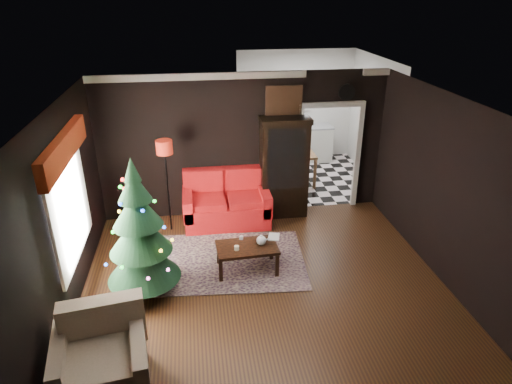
{
  "coord_description": "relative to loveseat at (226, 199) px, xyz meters",
  "views": [
    {
      "loc": [
        -0.96,
        -5.59,
        4.17
      ],
      "look_at": [
        0.0,
        0.9,
        1.15
      ],
      "focal_mm": 31.24,
      "sensor_mm": 36.0,
      "label": 1
    }
  ],
  "objects": [
    {
      "name": "floor",
      "position": [
        0.4,
        -2.05,
        -0.5
      ],
      "size": [
        5.5,
        5.5,
        0.0
      ],
      "primitive_type": "plane",
      "color": "black",
      "rests_on": "ground"
    },
    {
      "name": "ceiling",
      "position": [
        0.4,
        -2.05,
        2.3
      ],
      "size": [
        5.5,
        5.5,
        0.0
      ],
      "primitive_type": "plane",
      "rotation": [
        3.14,
        0.0,
        0.0
      ],
      "color": "white",
      "rests_on": "ground"
    },
    {
      "name": "wall_back",
      "position": [
        0.4,
        0.45,
        0.9
      ],
      "size": [
        5.5,
        0.0,
        5.5
      ],
      "primitive_type": "plane",
      "rotation": [
        1.57,
        0.0,
        0.0
      ],
      "color": "black",
      "rests_on": "ground"
    },
    {
      "name": "wall_front",
      "position": [
        0.4,
        -4.55,
        0.9
      ],
      "size": [
        5.5,
        0.0,
        5.5
      ],
      "primitive_type": "plane",
      "rotation": [
        -1.57,
        0.0,
        0.0
      ],
      "color": "black",
      "rests_on": "ground"
    },
    {
      "name": "wall_left",
      "position": [
        -2.35,
        -2.05,
        0.9
      ],
      "size": [
        0.0,
        5.5,
        5.5
      ],
      "primitive_type": "plane",
      "rotation": [
        1.57,
        0.0,
        1.57
      ],
      "color": "black",
      "rests_on": "ground"
    },
    {
      "name": "wall_right",
      "position": [
        3.15,
        -2.05,
        0.9
      ],
      "size": [
        0.0,
        5.5,
        5.5
      ],
      "primitive_type": "plane",
      "rotation": [
        1.57,
        0.0,
        -1.57
      ],
      "color": "black",
      "rests_on": "ground"
    },
    {
      "name": "doorway",
      "position": [
        2.1,
        0.45,
        0.55
      ],
      "size": [
        1.1,
        0.1,
        2.1
      ],
      "primitive_type": null,
      "color": "silver",
      "rests_on": "ground"
    },
    {
      "name": "left_window",
      "position": [
        -2.31,
        -1.85,
        0.95
      ],
      "size": [
        0.05,
        1.6,
        1.4
      ],
      "primitive_type": "cube",
      "color": "white",
      "rests_on": "wall_left"
    },
    {
      "name": "valance",
      "position": [
        -2.23,
        -1.85,
        1.77
      ],
      "size": [
        0.12,
        2.1,
        0.35
      ],
      "primitive_type": "cube",
      "color": "maroon",
      "rests_on": "wall_left"
    },
    {
      "name": "kitchen_floor",
      "position": [
        2.1,
        1.95,
        -0.5
      ],
      "size": [
        3.0,
        3.0,
        0.0
      ],
      "primitive_type": "plane",
      "color": "silver",
      "rests_on": "ground"
    },
    {
      "name": "kitchen_window",
      "position": [
        2.1,
        3.4,
        1.2
      ],
      "size": [
        0.7,
        0.06,
        0.7
      ],
      "primitive_type": "cube",
      "color": "white",
      "rests_on": "ground"
    },
    {
      "name": "rug",
      "position": [
        -0.08,
        -1.35,
        -0.49
      ],
      "size": [
        2.62,
        2.01,
        0.01
      ],
      "primitive_type": "cube",
      "rotation": [
        0.0,
        0.0,
        -0.08
      ],
      "color": "#3F2633",
      "rests_on": "ground"
    },
    {
      "name": "loveseat",
      "position": [
        0.0,
        0.0,
        0.0
      ],
      "size": [
        1.7,
        0.9,
        1.0
      ],
      "primitive_type": null,
      "color": "maroon",
      "rests_on": "ground"
    },
    {
      "name": "curio_cabinet",
      "position": [
        1.15,
        0.22,
        0.45
      ],
      "size": [
        0.9,
        0.45,
        1.9
      ],
      "primitive_type": null,
      "color": "black",
      "rests_on": "ground"
    },
    {
      "name": "floor_lamp",
      "position": [
        -1.07,
        -0.11,
        0.33
      ],
      "size": [
        0.34,
        0.34,
        1.86
      ],
      "primitive_type": null,
      "rotation": [
        0.0,
        0.0,
        0.07
      ],
      "color": "black",
      "rests_on": "ground"
    },
    {
      "name": "christmas_tree",
      "position": [
        -1.39,
        -1.96,
        0.55
      ],
      "size": [
        1.07,
        1.07,
        2.04
      ],
      "primitive_type": null,
      "rotation": [
        0.0,
        0.0,
        -0.0
      ],
      "color": "black",
      "rests_on": "ground"
    },
    {
      "name": "armchair",
      "position": [
        -1.71,
        -3.75,
        -0.04
      ],
      "size": [
        1.14,
        1.14,
        1.02
      ],
      "primitive_type": null,
      "rotation": [
        0.0,
        0.0,
        0.15
      ],
      "color": "tan",
      "rests_on": "ground"
    },
    {
      "name": "coffee_table",
      "position": [
        0.18,
        -1.65,
        -0.27
      ],
      "size": [
        0.99,
        0.62,
        0.43
      ],
      "primitive_type": null,
      "rotation": [
        0.0,
        0.0,
        0.05
      ],
      "color": "black",
      "rests_on": "rug"
    },
    {
      "name": "teapot",
      "position": [
        0.41,
        -1.63,
        0.03
      ],
      "size": [
        0.2,
        0.2,
        0.17
      ],
      "primitive_type": null,
      "rotation": [
        0.0,
        0.0,
        -0.13
      ],
      "color": "white",
      "rests_on": "coffee_table"
    },
    {
      "name": "cup_a",
      "position": [
        0.12,
        -1.42,
        -0.03
      ],
      "size": [
        0.08,
        0.08,
        0.05
      ],
      "primitive_type": "cylinder",
      "rotation": [
        0.0,
        0.0,
        0.39
      ],
      "color": "white",
      "rests_on": "coffee_table"
    },
    {
      "name": "cup_b",
      "position": [
        0.01,
        -1.73,
        -0.02
      ],
      "size": [
        0.1,
        0.1,
        0.07
      ],
      "primitive_type": "cylinder",
      "rotation": [
        0.0,
        0.0,
        -0.27
      ],
      "color": "white",
      "rests_on": "coffee_table"
    },
    {
      "name": "book",
      "position": [
        0.57,
        -1.42,
        0.07
      ],
      "size": [
        0.18,
        0.07,
        0.24
      ],
      "primitive_type": "imported",
      "rotation": [
        0.0,
        0.0,
        -0.27
      ],
      "color": "#88654B",
      "rests_on": "coffee_table"
    },
    {
      "name": "wall_clock",
      "position": [
        2.35,
        0.4,
        1.88
      ],
      "size": [
        0.32,
        0.32,
        0.06
      ],
      "primitive_type": "cylinder",
      "color": "white",
      "rests_on": "wall_back"
    },
    {
      "name": "painting",
      "position": [
        1.15,
        0.41,
        1.75
      ],
      "size": [
        0.62,
        0.05,
        0.52
      ],
      "primitive_type": "cube",
      "color": "#A97C44",
      "rests_on": "wall_back"
    },
    {
      "name": "kitchen_counter",
      "position": [
        2.1,
        3.15,
        -0.05
      ],
      "size": [
        1.8,
        0.6,
        0.9
      ],
      "primitive_type": "cube",
      "color": "silver",
      "rests_on": "ground"
    },
    {
      "name": "kitchen_table",
      "position": [
        1.8,
        1.65,
        -0.12
      ],
      "size": [
        0.7,
        0.7,
        0.75
      ],
      "primitive_type": null,
      "color": "brown",
      "rests_on": "ground"
    }
  ]
}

